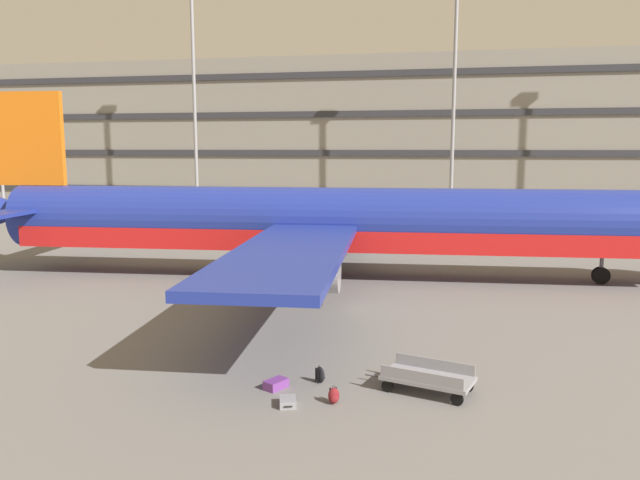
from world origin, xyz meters
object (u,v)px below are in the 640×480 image
at_px(suitcase_large, 288,402).
at_px(backpack_silver, 334,396).
at_px(airliner, 329,223).
at_px(backpack_black, 320,375).
at_px(suitcase_purple, 276,384).
at_px(baggage_cart, 427,378).

height_order(suitcase_large, backpack_silver, backpack_silver).
relative_size(airliner, suitcase_large, 60.53).
bearing_deg(airliner, backpack_black, -80.46).
bearing_deg(suitcase_large, backpack_black, 73.63).
height_order(airliner, suitcase_purple, airliner).
height_order(airliner, baggage_cart, airliner).
bearing_deg(baggage_cart, backpack_silver, -151.51).
bearing_deg(baggage_cart, backpack_black, 178.45).
distance_m(backpack_silver, baggage_cart, 2.91).
height_order(suitcase_purple, baggage_cart, baggage_cart).
distance_m(airliner, suitcase_large, 17.75).
bearing_deg(backpack_silver, airliner, 100.97).
distance_m(suitcase_large, backpack_black, 1.95).
xyz_separation_m(suitcase_purple, baggage_cart, (4.44, 0.63, 0.29)).
bearing_deg(suitcase_purple, baggage_cart, 8.05).
relative_size(suitcase_purple, baggage_cart, 0.25).
height_order(airliner, backpack_black, airliner).
bearing_deg(backpack_silver, baggage_cart, 28.49).
bearing_deg(airliner, suitcase_large, -83.25).
distance_m(airliner, backpack_silver, 17.53).
relative_size(suitcase_large, baggage_cart, 0.21).
bearing_deg(suitcase_purple, suitcase_large, -60.35).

